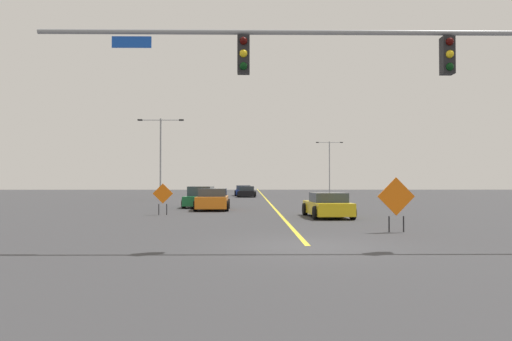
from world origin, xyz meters
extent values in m
plane|color=#38383A|center=(0.00, 0.00, 0.00)|extent=(174.43, 174.43, 0.00)
cube|color=yellow|center=(0.00, 48.45, 0.00)|extent=(0.16, 96.91, 0.01)
cylinder|color=gray|center=(1.07, 0.00, 5.97)|extent=(17.17, 0.14, 0.14)
cube|color=black|center=(3.93, 0.00, 5.32)|extent=(0.34, 0.32, 1.05)
sphere|color=#3A0503|center=(3.93, -0.17, 5.67)|extent=(0.22, 0.22, 0.22)
sphere|color=yellow|center=(3.93, -0.17, 5.32)|extent=(0.22, 0.22, 0.22)
sphere|color=black|center=(3.93, -0.17, 4.97)|extent=(0.22, 0.22, 0.22)
cube|color=black|center=(-1.79, 0.00, 5.32)|extent=(0.34, 0.32, 1.05)
sphere|color=#3A0503|center=(-1.79, -0.17, 5.67)|extent=(0.22, 0.22, 0.22)
sphere|color=yellow|center=(-1.79, -0.17, 5.32)|extent=(0.22, 0.22, 0.22)
sphere|color=black|center=(-1.79, -0.17, 4.97)|extent=(0.22, 0.22, 0.22)
cube|color=#1447B7|center=(-4.91, 0.00, 5.68)|extent=(1.10, 0.03, 0.32)
cylinder|color=gray|center=(11.12, 63.09, 4.08)|extent=(0.16, 0.16, 8.16)
cylinder|color=gray|center=(10.15, 63.09, 8.01)|extent=(1.94, 0.08, 0.08)
cube|color=#262628|center=(9.18, 63.09, 8.01)|extent=(0.44, 0.24, 0.14)
cylinder|color=gray|center=(12.09, 63.09, 8.01)|extent=(1.94, 0.08, 0.08)
cube|color=#262628|center=(13.05, 63.09, 8.01)|extent=(0.44, 0.24, 0.14)
cylinder|color=gray|center=(-10.20, 32.63, 3.91)|extent=(0.16, 0.16, 7.82)
cylinder|color=gray|center=(-11.20, 32.63, 7.67)|extent=(1.99, 0.08, 0.08)
cube|color=#262628|center=(-12.19, 32.63, 7.67)|extent=(0.44, 0.24, 0.14)
cylinder|color=gray|center=(-9.21, 32.63, 7.67)|extent=(1.99, 0.08, 0.08)
cube|color=#262628|center=(-8.22, 32.63, 7.67)|extent=(0.44, 0.24, 0.14)
cube|color=orange|center=(3.55, 3.54, 1.26)|extent=(1.35, 0.14, 1.35)
cylinder|color=black|center=(3.29, 3.53, 0.28)|extent=(0.05, 0.05, 0.56)
cylinder|color=black|center=(3.82, 3.56, 0.28)|extent=(0.05, 0.05, 0.56)
cube|color=orange|center=(-6.26, 12.26, 1.14)|extent=(1.08, 0.11, 1.08)
cylinder|color=black|center=(-6.47, 12.25, 0.29)|extent=(0.05, 0.05, 0.58)
cylinder|color=black|center=(-6.05, 12.28, 0.29)|extent=(0.05, 0.05, 0.58)
cube|color=#196B38|center=(-5.03, 19.78, 0.47)|extent=(1.98, 4.44, 0.63)
cube|color=#333D47|center=(-5.02, 20.00, 1.11)|extent=(1.69, 2.24, 0.65)
cylinder|color=black|center=(-5.98, 18.31, 0.32)|extent=(0.26, 0.65, 0.64)
cylinder|color=black|center=(-4.24, 18.21, 0.32)|extent=(0.26, 0.65, 0.64)
cylinder|color=black|center=(-5.81, 21.35, 0.32)|extent=(0.26, 0.65, 0.64)
cylinder|color=black|center=(-4.07, 21.25, 0.32)|extent=(0.26, 0.65, 0.64)
cube|color=black|center=(-1.96, 40.96, 0.44)|extent=(1.95, 4.29, 0.57)
cube|color=#333D47|center=(-1.95, 41.18, 0.97)|extent=(1.69, 2.07, 0.49)
cylinder|color=black|center=(-2.91, 39.52, 0.32)|extent=(0.24, 0.65, 0.64)
cylinder|color=black|center=(-1.12, 39.45, 0.32)|extent=(0.24, 0.65, 0.64)
cylinder|color=black|center=(-2.79, 42.48, 0.32)|extent=(0.24, 0.65, 0.64)
cylinder|color=black|center=(-1.00, 42.41, 0.32)|extent=(0.24, 0.65, 0.64)
cube|color=#1E389E|center=(-2.45, 45.71, 0.46)|extent=(2.09, 4.62, 0.60)
cube|color=#333D47|center=(-2.47, 45.94, 1.02)|extent=(1.81, 2.60, 0.51)
cylinder|color=black|center=(-3.33, 44.08, 0.32)|extent=(0.25, 0.65, 0.64)
cylinder|color=black|center=(-1.44, 44.17, 0.32)|extent=(0.25, 0.65, 0.64)
cylinder|color=black|center=(-3.47, 47.26, 0.32)|extent=(0.25, 0.65, 0.64)
cylinder|color=black|center=(-1.58, 47.34, 0.32)|extent=(0.25, 0.65, 0.64)
cube|color=orange|center=(-3.95, 16.65, 0.51)|extent=(1.95, 4.25, 0.69)
cube|color=#333D47|center=(-3.95, 16.86, 1.09)|extent=(1.72, 2.21, 0.48)
cylinder|color=black|center=(-4.85, 15.16, 0.32)|extent=(0.23, 0.64, 0.64)
cylinder|color=black|center=(-2.99, 15.20, 0.32)|extent=(0.23, 0.64, 0.64)
cylinder|color=black|center=(-4.91, 18.11, 0.32)|extent=(0.23, 0.64, 0.64)
cylinder|color=black|center=(-3.05, 18.15, 0.32)|extent=(0.23, 0.64, 0.64)
cube|color=gold|center=(2.25, 10.52, 0.46)|extent=(2.00, 4.23, 0.60)
cube|color=#333D47|center=(2.26, 10.32, 0.99)|extent=(1.69, 2.00, 0.46)
cylinder|color=black|center=(3.05, 12.02, 0.32)|extent=(0.26, 0.65, 0.64)
cylinder|color=black|center=(1.29, 11.92, 0.32)|extent=(0.26, 0.65, 0.64)
cylinder|color=black|center=(3.22, 9.13, 0.32)|extent=(0.26, 0.65, 0.64)
cylinder|color=black|center=(1.45, 9.03, 0.32)|extent=(0.26, 0.65, 0.64)
camera|label=1|loc=(-1.60, -13.27, 1.80)|focal=33.56mm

